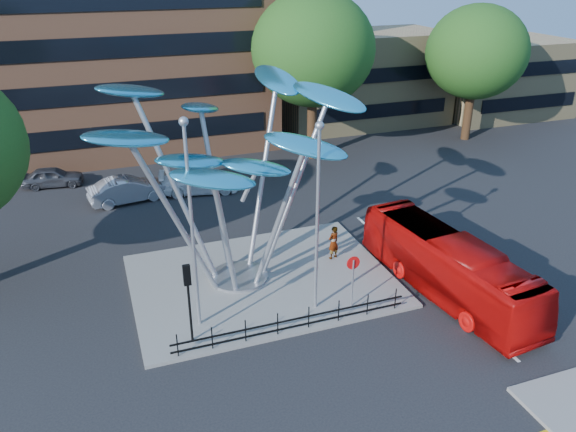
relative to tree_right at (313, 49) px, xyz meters
name	(u,v)px	position (x,y,z in m)	size (l,w,h in m)	color
ground	(332,353)	(-8.00, -22.00, -8.04)	(120.00, 120.00, 0.00)	black
traffic_island	(262,280)	(-9.00, -16.00, -7.96)	(12.00, 9.00, 0.15)	slate
low_building_near	(361,78)	(8.00, 8.00, -4.04)	(15.00, 8.00, 8.00)	tan
low_building_far	(502,77)	(22.00, 6.00, -4.54)	(12.00, 8.00, 7.00)	tan
tree_right	(313,49)	(0.00, 0.00, 0.00)	(8.80, 8.80, 12.11)	black
tree_far	(477,52)	(14.00, 0.00, -0.93)	(8.00, 8.00, 10.81)	black
leaf_sculpture	(230,141)	(-10.07, -15.32, -1.16)	(12.72, 9.54, 9.51)	#9EA0A5
street_lamp_left	(191,210)	(-12.50, -18.50, -2.68)	(0.36, 0.36, 8.80)	#9EA0A5
street_lamp_right	(318,203)	(-7.50, -19.00, -2.94)	(0.36, 0.36, 8.30)	#9EA0A5
traffic_light_island	(188,287)	(-13.00, -19.50, -5.42)	(0.28, 0.18, 3.42)	black
no_entry_sign_island	(353,273)	(-6.00, -19.48, -6.22)	(0.60, 0.10, 2.45)	#9EA0A5
pedestrian_railing_front	(293,322)	(-9.00, -20.30, -7.48)	(10.00, 0.06, 1.00)	black
red_bus	(447,265)	(-1.40, -19.74, -6.61)	(2.39, 10.21, 2.84)	#B60908
pedestrian	(333,242)	(-5.00, -15.28, -7.00)	(0.65, 0.42, 1.77)	gray
parked_car_left	(53,177)	(-18.48, 0.36, -7.38)	(1.56, 3.88, 1.32)	#45464D
parked_car_mid	(128,190)	(-13.98, -4.00, -7.24)	(1.68, 4.82, 1.59)	#A4A5AC
parked_car_right	(199,181)	(-9.48, -3.98, -7.30)	(2.05, 5.05, 1.47)	white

